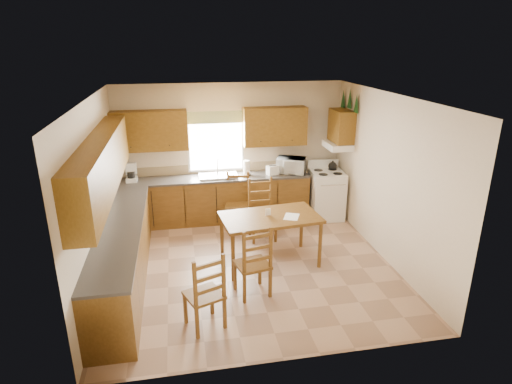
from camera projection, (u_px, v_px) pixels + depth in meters
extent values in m
plane|color=tan|center=(250.00, 265.00, 6.98)|extent=(4.50, 4.50, 0.00)
plane|color=brown|center=(250.00, 97.00, 6.07)|extent=(4.50, 4.50, 0.00)
plane|color=beige|center=(96.00, 196.00, 6.14)|extent=(4.50, 4.50, 0.00)
plane|color=beige|center=(387.00, 178.00, 6.92)|extent=(4.50, 4.50, 0.00)
plane|color=beige|center=(231.00, 151.00, 8.61)|extent=(4.50, 4.50, 0.00)
plane|color=beige|center=(287.00, 256.00, 4.45)|extent=(4.50, 4.50, 0.00)
cube|color=brown|center=(215.00, 200.00, 8.57)|extent=(3.75, 0.60, 0.88)
cube|color=brown|center=(123.00, 256.00, 6.36)|extent=(0.60, 3.60, 0.88)
cube|color=#3E3A37|center=(214.00, 178.00, 8.42)|extent=(3.75, 0.63, 0.04)
cube|color=#3E3A37|center=(120.00, 227.00, 6.20)|extent=(0.63, 3.60, 0.04)
cube|color=#8F7A56|center=(213.00, 168.00, 8.65)|extent=(3.75, 0.01, 0.18)
cube|color=brown|center=(150.00, 131.00, 8.02)|extent=(1.41, 0.33, 0.75)
cube|color=brown|center=(275.00, 126.00, 8.44)|extent=(1.25, 0.33, 0.75)
cube|color=brown|center=(102.00, 165.00, 5.86)|extent=(0.33, 3.60, 0.75)
cube|color=brown|center=(341.00, 126.00, 8.23)|extent=(0.33, 0.62, 0.62)
cube|color=white|center=(338.00, 145.00, 8.35)|extent=(0.44, 0.62, 0.12)
cube|color=white|center=(216.00, 142.00, 8.46)|extent=(1.13, 0.02, 1.18)
cube|color=white|center=(216.00, 142.00, 8.46)|extent=(1.05, 0.01, 1.10)
cube|color=#4F7735|center=(215.00, 117.00, 8.27)|extent=(1.19, 0.01, 0.24)
cube|color=silver|center=(218.00, 176.00, 8.42)|extent=(0.75, 0.45, 0.04)
cone|color=#16411A|center=(356.00, 103.00, 7.79)|extent=(0.22, 0.22, 0.36)
cone|color=#16411A|center=(350.00, 98.00, 8.08)|extent=(0.22, 0.22, 0.36)
cone|color=#16411A|center=(343.00, 98.00, 8.39)|extent=(0.22, 0.22, 0.36)
cube|color=white|center=(327.00, 195.00, 8.72)|extent=(0.69, 0.71, 0.95)
cube|color=white|center=(131.00, 173.00, 8.10)|extent=(0.25, 0.27, 0.32)
cylinder|color=white|center=(247.00, 168.00, 8.47)|extent=(0.16, 0.16, 0.30)
cube|color=white|center=(273.00, 170.00, 8.53)|extent=(0.26, 0.21, 0.18)
imported|color=white|center=(291.00, 165.00, 8.63)|extent=(0.63, 0.55, 0.31)
cube|color=brown|center=(270.00, 239.00, 6.93)|extent=(1.63, 1.05, 0.83)
cube|color=brown|center=(204.00, 290.00, 5.33)|extent=(0.56, 0.55, 1.05)
cube|color=brown|center=(252.00, 260.00, 6.03)|extent=(0.53, 0.52, 1.08)
cube|color=brown|center=(262.00, 211.00, 7.73)|extent=(0.47, 0.45, 1.11)
cube|color=brown|center=(237.00, 202.00, 8.19)|extent=(0.54, 0.52, 1.08)
cube|color=white|center=(292.00, 217.00, 6.76)|extent=(0.32, 0.36, 0.00)
cube|color=white|center=(268.00, 212.00, 6.80)|extent=(0.08, 0.03, 0.11)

